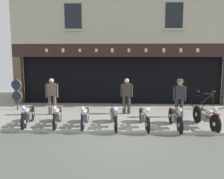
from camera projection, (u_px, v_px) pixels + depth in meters
ground at (119, 146)px, 7.24m from camera, size 23.89×22.00×0.18m
shop_facade at (121, 71)px, 14.90m from camera, size 12.19×4.42×6.32m
motorcycle_far_left at (28, 115)px, 9.17m from camera, size 0.62×1.94×0.91m
motorcycle_left at (57, 115)px, 9.11m from camera, size 0.62×1.95×0.91m
motorcycle_center_left at (85, 116)px, 9.04m from camera, size 0.62×1.92×0.90m
motorcycle_center at (114, 116)px, 8.98m from camera, size 0.62×2.06×0.90m
motorcycle_center_right at (144, 117)px, 8.93m from camera, size 0.62×2.04×0.91m
motorcycle_right at (176, 117)px, 8.79m from camera, size 0.62×1.95×0.91m
motorcycle_far_right at (206, 116)px, 8.89m from camera, size 0.62×2.04×0.93m
salesman_left at (52, 95)px, 10.84m from camera, size 0.55×0.28×1.66m
shopkeeper_center at (127, 94)px, 11.01m from camera, size 0.56×0.26×1.63m
salesman_right at (179, 96)px, 10.41m from camera, size 0.56×0.35×1.67m
tyre_sign_pole at (17, 91)px, 11.78m from camera, size 0.51×0.06×1.71m
advert_board_near at (166, 73)px, 13.19m from camera, size 0.67×0.03×1.09m
leaning_bicycle at (209, 102)px, 12.06m from camera, size 1.74×0.50×0.94m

